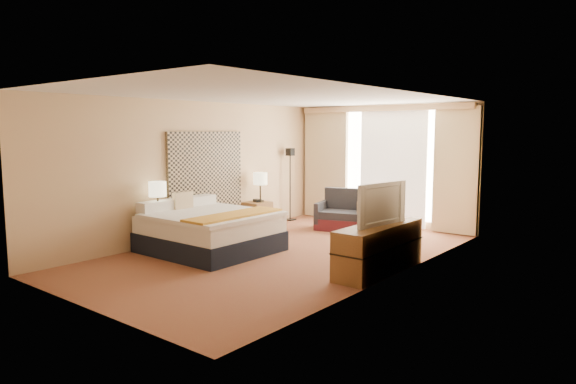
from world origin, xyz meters
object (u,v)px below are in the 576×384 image
Objects in this scene: bed at (210,231)px; lamp_left at (158,190)px; floor_lamp at (290,169)px; nightstand_left at (161,233)px; nightstand_right at (257,215)px; lamp_right at (260,179)px; television at (376,203)px; media_dresser at (379,248)px; desk_chair at (386,214)px; loveseat at (350,217)px.

lamp_left is at bearing -149.53° from bed.
nightstand_left is at bearing -89.53° from floor_lamp.
lamp_right is at bearing 44.29° from nightstand_right.
floor_lamp is (-0.84, 3.26, 0.82)m from bed.
television is at bearing 15.77° from nightstand_left.
media_dresser is 2.85× the size of lamp_left.
lamp_right reaches higher than media_dresser.
lamp_right is 3.91m from television.
lamp_right is (0.02, 2.61, -0.01)m from lamp_left.
bed is at bearing 110.25° from television.
floor_lamp is 1.54× the size of desk_chair.
television reaches higher than bed.
floor_lamp is 2.62× the size of lamp_left.
bed is at bearing -75.55° from floor_lamp.
media_dresser is 0.66m from television.
nightstand_right is 0.37× the size of loveseat.
desk_chair is 1.01× the size of television.
lamp_left is (-2.68, -3.20, 0.56)m from desk_chair.
lamp_left is at bearing -90.53° from lamp_right.
desk_chair is 4.21m from lamp_left.
lamp_right reaches higher than bed.
lamp_left is 3.79m from television.
loveseat is 3.28m from television.
media_dresser is 0.91× the size of bed.
lamp_left is (-1.64, -3.60, 0.76)m from loveseat.
bed reaches higher than nightstand_right.
nightstand_left is 3.77m from floor_lamp.
lamp_left is (0.02, -2.56, 0.76)m from nightstand_right.
television is at bearing -68.50° from loveseat.
bed is at bearing -70.49° from lamp_right.
bed is 3.15× the size of lamp_left.
bed is 1.87× the size of television.
floor_lamp is at bearing 94.05° from lamp_right.
media_dresser is at bearing -55.00° from desk_chair.
lamp_right is (-0.76, 2.15, 0.68)m from bed.
nightstand_right is 4.00m from television.
bed is 1.14m from lamp_left.
loveseat is at bearing 74.70° from bed.
loveseat is at bearing 168.57° from desk_chair.
television is (-0.05, -0.02, 0.66)m from media_dresser.
lamp_left reaches higher than nightstand_left.
nightstand_left is 0.33× the size of floor_lamp.
nightstand_right is at bearing -88.52° from floor_lamp.
floor_lamp is at bearing 159.19° from loveseat.
television is at bearing 12.52° from bed.
floor_lamp reaches higher than lamp_right.
television reaches higher than desk_chair.
bed reaches higher than nightstand_left.
loveseat is at bearing 64.76° from nightstand_left.
media_dresser is 3.90m from lamp_left.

